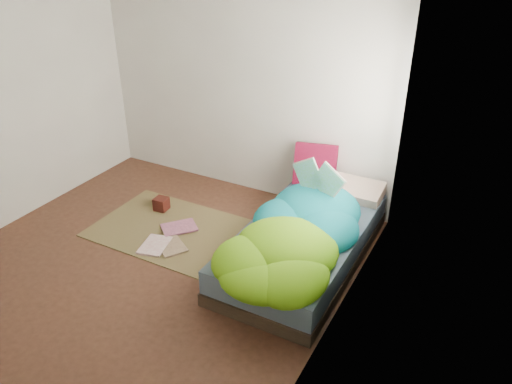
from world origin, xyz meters
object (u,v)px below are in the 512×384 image
Objects in this scene: pillow_magenta at (315,165)px; floor_book_a at (143,244)px; wooden_box at (161,204)px; bed at (303,245)px; floor_book_b at (176,222)px; open_book at (318,169)px.

floor_book_a is (-1.20, -1.41, -0.53)m from pillow_magenta.
wooden_box is 0.41× the size of floor_book_a.
floor_book_b is at bearing -177.83° from bed.
wooden_box is at bearing -166.56° from pillow_magenta.
wooden_box is at bearing -161.48° from open_book.
bed is 4.56× the size of pillow_magenta.
wooden_box is 0.69m from floor_book_a.
floor_book_b reaches higher than floor_book_a.
open_book is 1.85m from floor_book_a.
open_book is 1.31× the size of floor_book_b.
bed is 1.00m from pillow_magenta.
floor_book_a is at bearing -67.30° from wooden_box.
pillow_magenta is 1.72m from wooden_box.
floor_book_a is (-1.45, -0.83, -0.79)m from open_book.
bed is at bearing 6.28° from floor_book_a.
floor_book_b is at bearing -26.98° from wooden_box.
wooden_box reaches higher than floor_book_b.
open_book is 1.65m from floor_book_b.
open_book is at bearing -81.24° from pillow_magenta.
floor_book_b is (-1.42, -0.05, -0.14)m from bed.
wooden_box is at bearing -166.98° from floor_book_b.
pillow_magenta is at bearing 106.54° from bed.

